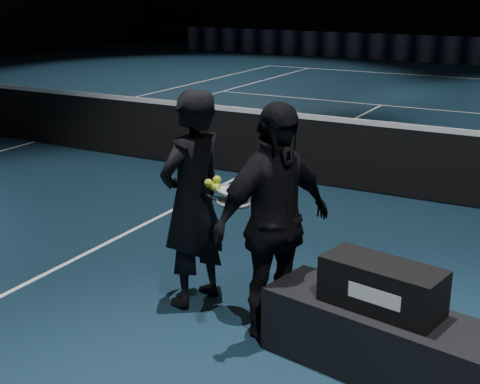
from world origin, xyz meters
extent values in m
plane|color=black|center=(0.00, 0.00, 0.00)|extent=(36.00, 36.00, 0.00)
cube|color=black|center=(0.00, 0.00, 0.45)|extent=(12.80, 0.02, 0.86)
cube|color=white|center=(0.00, 0.00, 0.92)|extent=(12.80, 0.03, 0.07)
cube|color=black|center=(0.00, 15.50, 0.45)|extent=(22.00, 0.15, 0.90)
cube|color=black|center=(3.21, -4.02, 0.24)|extent=(1.70, 0.84, 0.49)
cube|color=black|center=(3.21, -4.02, 0.65)|extent=(0.87, 0.49, 0.33)
cube|color=white|center=(3.21, -4.19, 0.65)|extent=(0.37, 0.07, 0.11)
imported|color=black|center=(1.51, -3.71, 0.91)|extent=(0.56, 0.74, 1.81)
imported|color=black|center=(2.34, -3.90, 0.91)|extent=(0.83, 1.15, 1.81)
camera|label=1|loc=(4.35, -8.06, 2.60)|focal=50.00mm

